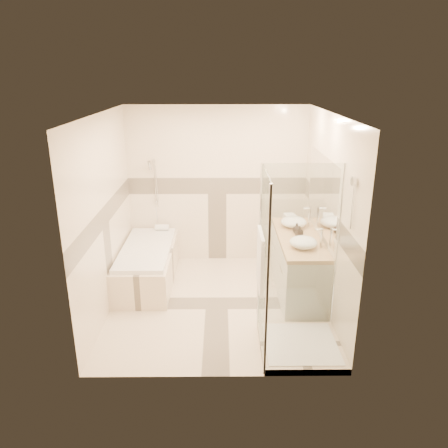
{
  "coord_description": "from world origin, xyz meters",
  "views": [
    {
      "loc": [
        0.06,
        -5.21,
        2.97
      ],
      "look_at": [
        0.1,
        0.25,
        1.05
      ],
      "focal_mm": 35.0,
      "sensor_mm": 36.0,
      "label": 1
    }
  ],
  "objects_px": {
    "vanity": "(298,265)",
    "amenity_bottle_b": "(297,228)",
    "amenity_bottle_a": "(299,232)",
    "bathtub": "(147,263)",
    "shower_enclosure": "(291,307)",
    "vessel_sink_near": "(294,222)",
    "vessel_sink_far": "(303,242)"
  },
  "relations": [
    {
      "from": "vanity",
      "to": "amenity_bottle_a",
      "type": "height_order",
      "value": "amenity_bottle_a"
    },
    {
      "from": "vanity",
      "to": "amenity_bottle_b",
      "type": "distance_m",
      "value": 0.51
    },
    {
      "from": "vessel_sink_far",
      "to": "amenity_bottle_a",
      "type": "xyz_separation_m",
      "value": [
        0.0,
        0.32,
        0.02
      ]
    },
    {
      "from": "vessel_sink_near",
      "to": "vessel_sink_far",
      "type": "distance_m",
      "value": 0.78
    },
    {
      "from": "shower_enclosure",
      "to": "amenity_bottle_b",
      "type": "height_order",
      "value": "shower_enclosure"
    },
    {
      "from": "amenity_bottle_a",
      "to": "vessel_sink_near",
      "type": "bearing_deg",
      "value": 90.0
    },
    {
      "from": "bathtub",
      "to": "vessel_sink_far",
      "type": "relative_size",
      "value": 4.8
    },
    {
      "from": "vessel_sink_far",
      "to": "vessel_sink_near",
      "type": "bearing_deg",
      "value": 90.0
    },
    {
      "from": "shower_enclosure",
      "to": "amenity_bottle_a",
      "type": "height_order",
      "value": "shower_enclosure"
    },
    {
      "from": "bathtub",
      "to": "amenity_bottle_a",
      "type": "xyz_separation_m",
      "value": [
        2.13,
        -0.42,
        0.63
      ]
    },
    {
      "from": "amenity_bottle_a",
      "to": "shower_enclosure",
      "type": "bearing_deg",
      "value": -102.83
    },
    {
      "from": "bathtub",
      "to": "shower_enclosure",
      "type": "relative_size",
      "value": 0.83
    },
    {
      "from": "vanity",
      "to": "amenity_bottle_a",
      "type": "distance_m",
      "value": 0.52
    },
    {
      "from": "bathtub",
      "to": "vessel_sink_far",
      "type": "distance_m",
      "value": 2.34
    },
    {
      "from": "vessel_sink_far",
      "to": "amenity_bottle_b",
      "type": "distance_m",
      "value": 0.52
    },
    {
      "from": "vanity",
      "to": "vessel_sink_near",
      "type": "relative_size",
      "value": 4.39
    },
    {
      "from": "vanity",
      "to": "amenity_bottle_a",
      "type": "relative_size",
      "value": 9.31
    },
    {
      "from": "vanity",
      "to": "amenity_bottle_b",
      "type": "xyz_separation_m",
      "value": [
        -0.02,
        0.13,
        0.5
      ]
    },
    {
      "from": "vanity",
      "to": "shower_enclosure",
      "type": "xyz_separation_m",
      "value": [
        -0.29,
        -1.27,
        0.08
      ]
    },
    {
      "from": "vanity",
      "to": "vessel_sink_far",
      "type": "distance_m",
      "value": 0.63
    },
    {
      "from": "bathtub",
      "to": "vessel_sink_far",
      "type": "height_order",
      "value": "vessel_sink_far"
    },
    {
      "from": "vanity",
      "to": "amenity_bottle_a",
      "type": "bearing_deg",
      "value": -105.25
    },
    {
      "from": "shower_enclosure",
      "to": "vessel_sink_far",
      "type": "bearing_deg",
      "value": 72.78
    },
    {
      "from": "vanity",
      "to": "vessel_sink_far",
      "type": "height_order",
      "value": "vessel_sink_far"
    },
    {
      "from": "vessel_sink_near",
      "to": "amenity_bottle_a",
      "type": "distance_m",
      "value": 0.47
    },
    {
      "from": "vanity",
      "to": "amenity_bottle_a",
      "type": "xyz_separation_m",
      "value": [
        -0.02,
        -0.07,
        0.51
      ]
    },
    {
      "from": "amenity_bottle_b",
      "to": "shower_enclosure",
      "type": "bearing_deg",
      "value": -101.0
    },
    {
      "from": "bathtub",
      "to": "vanity",
      "type": "xyz_separation_m",
      "value": [
        2.15,
        -0.35,
        0.12
      ]
    },
    {
      "from": "shower_enclosure",
      "to": "amenity_bottle_b",
      "type": "relative_size",
      "value": 14.18
    },
    {
      "from": "vanity",
      "to": "vessel_sink_far",
      "type": "relative_size",
      "value": 4.57
    },
    {
      "from": "vessel_sink_far",
      "to": "shower_enclosure",
      "type": "bearing_deg",
      "value": -107.22
    },
    {
      "from": "bathtub",
      "to": "shower_enclosure",
      "type": "xyz_separation_m",
      "value": [
        1.86,
        -1.62,
        0.2
      ]
    }
  ]
}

